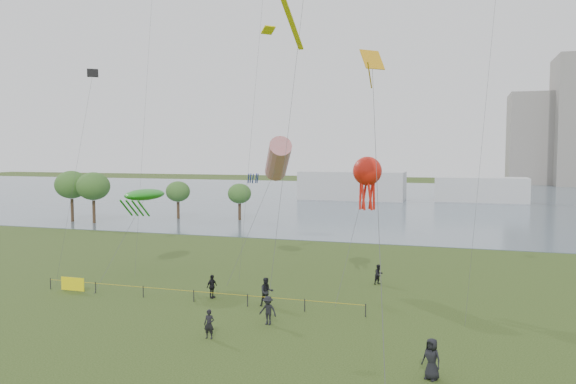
% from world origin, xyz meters
% --- Properties ---
extents(lake, '(400.00, 120.00, 0.08)m').
position_xyz_m(lake, '(0.00, 100.00, 0.02)').
color(lake, slate).
rests_on(lake, ground_plane).
extents(building_low, '(16.00, 18.00, 28.00)m').
position_xyz_m(building_low, '(32.00, 168.00, 14.00)').
color(building_low, gray).
rests_on(building_low, ground_plane).
extents(pavilion_left, '(22.00, 8.00, 6.00)m').
position_xyz_m(pavilion_left, '(-12.00, 95.00, 3.00)').
color(pavilion_left, silver).
rests_on(pavilion_left, ground_plane).
extents(pavilion_right, '(18.00, 7.00, 5.00)m').
position_xyz_m(pavilion_right, '(14.00, 98.00, 2.50)').
color(pavilion_right, silver).
rests_on(pavilion_right, ground_plane).
extents(trees, '(26.99, 13.71, 7.51)m').
position_xyz_m(trees, '(-37.66, 48.89, 5.01)').
color(trees, '#3A291A').
rests_on(trees, ground_plane).
extents(fence, '(24.07, 0.07, 1.05)m').
position_xyz_m(fence, '(-13.68, 12.28, 0.55)').
color(fence, black).
rests_on(fence, ground_plane).
extents(spectator_a, '(1.19, 1.11, 1.94)m').
position_xyz_m(spectator_a, '(-2.38, 12.80, 0.97)').
color(spectator_a, black).
rests_on(spectator_a, ground_plane).
extents(spectator_b, '(1.21, 0.80, 1.74)m').
position_xyz_m(spectator_b, '(-0.96, 8.99, 0.87)').
color(spectator_b, black).
rests_on(spectator_b, ground_plane).
extents(spectator_c, '(0.69, 1.06, 1.68)m').
position_xyz_m(spectator_c, '(-6.79, 13.58, 0.84)').
color(spectator_c, black).
rests_on(spectator_c, ground_plane).
extents(spectator_d, '(1.12, 1.00, 1.92)m').
position_xyz_m(spectator_d, '(8.91, 3.54, 0.96)').
color(spectator_d, black).
rests_on(spectator_d, ground_plane).
extents(spectator_f, '(0.61, 0.42, 1.64)m').
position_xyz_m(spectator_f, '(-3.28, 5.64, 0.82)').
color(spectator_f, black).
rests_on(spectator_f, ground_plane).
extents(spectator_g, '(0.96, 0.97, 1.58)m').
position_xyz_m(spectator_g, '(4.01, 21.17, 0.79)').
color(spectator_g, black).
rests_on(spectator_g, ground_plane).
extents(kite_windsock, '(4.30, 8.11, 11.71)m').
position_xyz_m(kite_windsock, '(-4.85, 22.79, 9.76)').
color(kite_windsock, '#3F3F42').
extents(kite_creature, '(2.65, 9.84, 7.22)m').
position_xyz_m(kite_creature, '(-15.70, 19.45, 6.73)').
color(kite_creature, '#3F3F42').
extents(kite_octopus, '(2.32, 6.45, 10.07)m').
position_xyz_m(kite_octopus, '(3.34, 19.25, 8.90)').
color(kite_octopus, '#3F3F42').
extents(kite_delta, '(3.56, 14.56, 16.39)m').
position_xyz_m(kite_delta, '(5.08, 9.84, 14.85)').
color(kite_delta, '#3F3F42').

